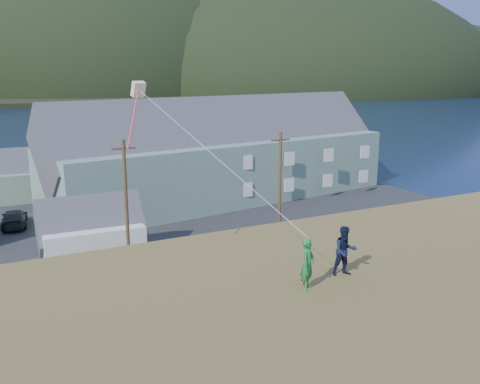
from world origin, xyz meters
The scene contains 12 objects.
ground centered at (0.00, 0.00, 0.00)m, with size 900.00×900.00×0.00m, color #0A1638.
grass_strip centered at (0.00, -2.00, 0.05)m, with size 110.00×8.00×0.10m, color #4C3D19.
waterfront_lot centered at (0.00, 17.00, 0.06)m, with size 72.00×36.00×0.12m, color #28282B.
wharf centered at (-6.00, 40.00, 0.45)m, with size 26.00×14.00×0.90m, color gray.
far_hills centered at (35.59, 279.38, 2.00)m, with size 760.00×265.00×143.00m.
lodge centered at (15.28, 19.07, 5.17)m, with size 39.47×15.99×13.49m.
shed_white centered at (-1.92, 5.88, 2.32)m, with size 7.72×5.29×6.00m.
shed_palegreen_far centered at (-2.46, 28.95, 2.62)m, with size 10.35×6.10×6.84m.
utility_poles centered at (-1.35, 1.50, 4.77)m, with size 27.57×0.24×9.48m.
kite_flyer_green centered at (-0.23, -19.41, 8.05)m, with size 0.62×0.41×1.70m, color #217B30.
kite_flyer_navy centered at (1.57, -19.01, 8.06)m, with size 0.84×0.65×1.72m, color black.
kite_rig centered at (-3.74, -13.63, 13.17)m, with size 2.37×3.29×8.29m.
Camera 1 is at (-9.52, -32.64, 14.13)m, focal length 40.00 mm.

